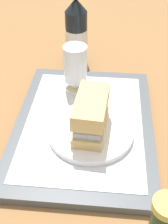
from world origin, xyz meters
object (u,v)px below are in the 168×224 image
Objects in this scene: beer_bottle at (76,32)px; beer_glass at (75,67)px; plate at (91,131)px; sandwich at (91,113)px.

beer_glass is at bearing -174.45° from beer_bottle.
plate is at bearing -162.66° from beer_glass.
sandwich is 0.17m from beer_glass.
sandwich is 1.09× the size of beer_glass.
plate is at bearing 180.00° from sandwich.
beer_glass is (0.17, 0.05, 0.06)m from plate.
beer_bottle is (0.33, 0.07, 0.03)m from sandwich.
beer_bottle is (0.17, 0.02, 0.02)m from beer_glass.
beer_glass is 0.17m from beer_bottle.
sandwich is 0.51× the size of beer_bottle.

